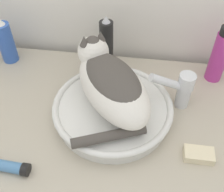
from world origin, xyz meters
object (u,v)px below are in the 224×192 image
(spray_bottle_trigger, at_px, (6,42))
(faucet, at_px, (181,88))
(cat, at_px, (110,82))
(hairspray_can_black, at_px, (106,46))
(shampoo_bottle_tall, at_px, (220,55))
(soap_bar, at_px, (199,155))

(spray_bottle_trigger, bearing_deg, faucet, -13.62)
(cat, xyz_separation_m, hairspray_can_black, (-0.04, 0.22, -0.03))
(shampoo_bottle_tall, xyz_separation_m, soap_bar, (-0.07, -0.34, -0.09))
(spray_bottle_trigger, bearing_deg, shampoo_bottle_tall, 0.00)
(hairspray_can_black, distance_m, soap_bar, 0.46)
(soap_bar, bearing_deg, shampoo_bottle_tall, 77.70)
(faucet, bearing_deg, soap_bar, 85.34)
(spray_bottle_trigger, distance_m, soap_bar, 0.76)
(cat, xyz_separation_m, faucet, (0.21, 0.07, -0.06))
(shampoo_bottle_tall, bearing_deg, spray_bottle_trigger, 180.00)
(shampoo_bottle_tall, distance_m, soap_bar, 0.36)
(cat, relative_size, spray_bottle_trigger, 2.02)
(hairspray_can_black, relative_size, soap_bar, 2.65)
(cat, relative_size, hairspray_can_black, 1.64)
(hairspray_can_black, relative_size, spray_bottle_trigger, 1.23)
(cat, distance_m, spray_bottle_trigger, 0.47)
(faucet, distance_m, shampoo_bottle_tall, 0.20)
(hairspray_can_black, height_order, shampoo_bottle_tall, hairspray_can_black)
(faucet, height_order, spray_bottle_trigger, spray_bottle_trigger)
(cat, xyz_separation_m, soap_bar, (0.26, -0.12, -0.12))
(faucet, xyz_separation_m, spray_bottle_trigger, (-0.62, 0.15, 0.00))
(shampoo_bottle_tall, distance_m, spray_bottle_trigger, 0.75)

